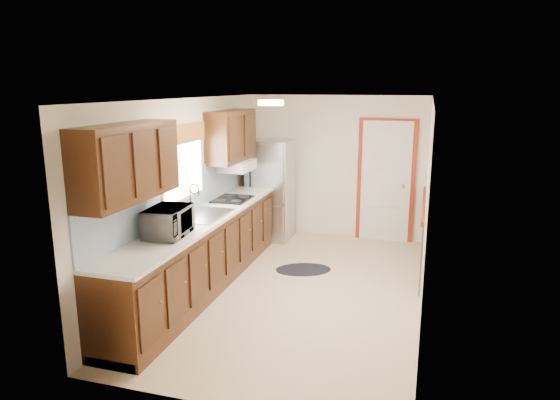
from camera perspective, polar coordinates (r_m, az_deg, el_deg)
The scene contains 8 objects.
room_shell at distance 6.13m, azimuth 2.22°, elevation 0.19°, with size 3.20×5.20×2.52m.
kitchen_run at distance 6.38m, azimuth -9.30°, elevation -3.09°, with size 0.63×4.00×2.20m.
back_wall_trim at distance 8.20m, azimuth 12.81°, elevation 0.91°, with size 1.12×2.30×2.08m.
ceiling_fixture at distance 5.87m, azimuth -1.06°, elevation 11.06°, with size 0.30×0.30×0.06m, color #FFD88C.
microwave at distance 5.59m, azimuth -12.67°, elevation -2.08°, with size 0.58×0.32×0.39m, color white.
refrigerator at distance 8.41m, azimuth -1.09°, elevation 1.19°, with size 0.70×0.70×1.68m.
rug at distance 7.15m, azimuth 2.67°, elevation -7.94°, with size 0.78×0.50×0.01m, color black.
cooktop at distance 7.25m, azimuth -5.47°, elevation 0.11°, with size 0.49×0.59×0.02m, color black.
Camera 1 is at (1.47, -5.80, 2.56)m, focal length 32.00 mm.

